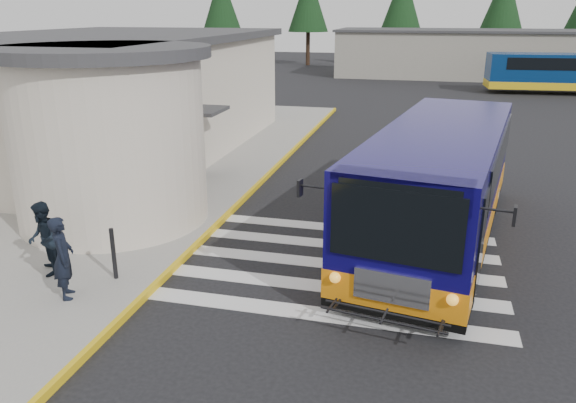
% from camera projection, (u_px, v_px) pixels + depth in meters
% --- Properties ---
extents(ground, '(140.00, 140.00, 0.00)m').
position_uv_depth(ground, '(356.00, 253.00, 14.21)').
color(ground, black).
rests_on(ground, ground).
extents(sidewalk, '(10.00, 34.00, 0.15)m').
position_uv_depth(sidewalk, '(118.00, 181.00, 19.93)').
color(sidewalk, gray).
rests_on(sidewalk, ground).
extents(curb_strip, '(0.12, 34.00, 0.16)m').
position_uv_depth(curb_strip, '(251.00, 191.00, 18.79)').
color(curb_strip, gold).
rests_on(curb_strip, ground).
extents(station_building, '(12.70, 18.70, 4.80)m').
position_uv_depth(station_building, '(109.00, 97.00, 22.21)').
color(station_building, beige).
rests_on(station_building, ground).
extents(crosswalk, '(8.00, 5.35, 0.01)m').
position_uv_depth(crosswalk, '(331.00, 264.00, 13.59)').
color(crosswalk, silver).
rests_on(crosswalk, ground).
extents(depot_building, '(26.40, 8.40, 4.20)m').
position_uv_depth(depot_building, '(484.00, 54.00, 50.72)').
color(depot_building, gray).
rests_on(depot_building, ground).
extents(tree_line, '(58.40, 4.40, 10.00)m').
position_uv_depth(tree_line, '(486.00, 0.00, 56.49)').
color(tree_line, black).
rests_on(tree_line, ground).
extents(transit_bus, '(4.93, 11.05, 3.04)m').
position_uv_depth(transit_bus, '(438.00, 188.00, 14.56)').
color(transit_bus, '#0C0751').
rests_on(transit_bus, ground).
extents(pedestrian_a, '(0.69, 0.77, 1.77)m').
position_uv_depth(pedestrian_a, '(63.00, 258.00, 11.47)').
color(pedestrian_a, black).
rests_on(pedestrian_a, sidewalk).
extents(pedestrian_b, '(1.01, 1.04, 1.70)m').
position_uv_depth(pedestrian_b, '(44.00, 239.00, 12.51)').
color(pedestrian_b, black).
rests_on(pedestrian_b, sidewalk).
extents(bollard, '(0.10, 0.10, 1.19)m').
position_uv_depth(bollard, '(114.00, 254.00, 12.37)').
color(bollard, black).
rests_on(bollard, sidewalk).
extents(far_bus_a, '(9.73, 3.41, 2.46)m').
position_uv_depth(far_bus_a, '(555.00, 71.00, 40.95)').
color(far_bus_a, '#072454').
rests_on(far_bus_a, ground).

